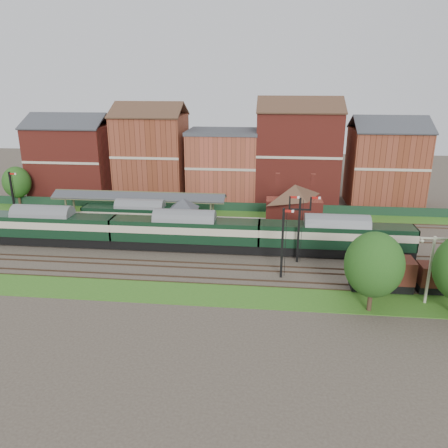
# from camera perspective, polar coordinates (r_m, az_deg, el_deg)

# --- Properties ---
(ground) EXTENTS (160.00, 160.00, 0.00)m
(ground) POSITION_cam_1_polar(r_m,az_deg,el_deg) (56.49, -2.89, -3.43)
(ground) COLOR #473D33
(ground) RESTS_ON ground
(grass_back) EXTENTS (90.00, 4.50, 0.06)m
(grass_back) POSITION_cam_1_polar(r_m,az_deg,el_deg) (71.43, -0.90, 1.33)
(grass_back) COLOR #2D6619
(grass_back) RESTS_ON ground
(grass_front) EXTENTS (90.00, 5.00, 0.06)m
(grass_front) POSITION_cam_1_polar(r_m,az_deg,el_deg) (45.74, -5.25, -8.96)
(grass_front) COLOR #2D6619
(grass_front) RESTS_ON ground
(fence) EXTENTS (90.00, 0.12, 1.50)m
(fence) POSITION_cam_1_polar(r_m,az_deg,el_deg) (73.13, -0.71, 2.33)
(fence) COLOR #193823
(fence) RESTS_ON ground
(platform) EXTENTS (55.00, 3.40, 1.00)m
(platform) POSITION_cam_1_polar(r_m,az_deg,el_deg) (66.22, -5.86, 0.28)
(platform) COLOR #2D2D2D
(platform) RESTS_ON ground
(signal_box) EXTENTS (5.40, 5.40, 6.00)m
(signal_box) POSITION_cam_1_polar(r_m,az_deg,el_deg) (58.95, -5.33, 0.74)
(signal_box) COLOR #536648
(signal_box) RESTS_ON ground
(brick_hut) EXTENTS (3.20, 2.64, 2.94)m
(brick_hut) POSITION_cam_1_polar(r_m,az_deg,el_deg) (58.57, 2.43, -1.37)
(brick_hut) COLOR brown
(brick_hut) RESTS_ON ground
(station_building) EXTENTS (8.10, 8.10, 5.90)m
(station_building) POSITION_cam_1_polar(r_m,az_deg,el_deg) (63.93, 9.14, 2.71)
(station_building) COLOR maroon
(station_building) RESTS_ON platform
(canopy) EXTENTS (26.00, 3.89, 4.08)m
(canopy) POSITION_cam_1_polar(r_m,az_deg,el_deg) (66.57, -11.05, 3.79)
(canopy) COLOR brown
(canopy) RESTS_ON platform
(semaphore_bracket) EXTENTS (3.60, 0.25, 8.18)m
(semaphore_bracket) POSITION_cam_1_polar(r_m,az_deg,el_deg) (52.03, 9.80, -0.20)
(semaphore_bracket) COLOR black
(semaphore_bracket) RESTS_ON ground
(semaphore_platform_end) EXTENTS (1.23, 0.25, 8.00)m
(semaphore_platform_end) POSITION_cam_1_polar(r_m,az_deg,el_deg) (73.02, -25.84, 3.21)
(semaphore_platform_end) COLOR black
(semaphore_platform_end) RESTS_ON ground
(semaphore_siding) EXTENTS (1.23, 0.25, 8.00)m
(semaphore_siding) POSITION_cam_1_polar(r_m,az_deg,el_deg) (47.85, 7.66, -2.37)
(semaphore_siding) COLOR black
(semaphore_siding) RESTS_ON ground
(yard_lamp) EXTENTS (2.60, 0.22, 7.00)m
(yard_lamp) POSITION_cam_1_polar(r_m,az_deg,el_deg) (46.39, 25.35, -4.98)
(yard_lamp) COLOR beige
(yard_lamp) RESTS_ON ground
(town_backdrop) EXTENTS (69.00, 10.00, 16.00)m
(town_backdrop) POSITION_cam_1_polar(r_m,az_deg,el_deg) (78.50, -0.24, 8.13)
(town_backdrop) COLOR maroon
(town_backdrop) RESTS_ON ground
(dmu_train) EXTENTS (56.71, 2.98, 4.36)m
(dmu_train) POSITION_cam_1_polar(r_m,az_deg,el_deg) (55.97, -5.12, -0.92)
(dmu_train) COLOR black
(dmu_train) RESTS_ON ground
(platform_railcar) EXTENTS (16.77, 2.64, 3.86)m
(platform_railcar) POSITION_cam_1_polar(r_m,az_deg,el_deg) (63.89, -10.82, 1.03)
(platform_railcar) COLOR black
(platform_railcar) RESTS_ON ground
(goods_van_a) EXTENTS (5.33, 2.31, 3.23)m
(goods_van_a) POSITION_cam_1_polar(r_m,az_deg,el_deg) (50.24, 26.94, -6.11)
(goods_van_a) COLOR black
(goods_van_a) RESTS_ON ground
(goods_van_b) EXTENTS (6.16, 2.67, 3.74)m
(goods_van_b) POSITION_cam_1_polar(r_m,az_deg,el_deg) (48.21, 19.93, -5.81)
(goods_van_b) COLOR black
(goods_van_b) RESTS_ON ground
(tree_far) EXTENTS (5.40, 5.40, 7.88)m
(tree_far) POSITION_cam_1_polar(r_m,az_deg,el_deg) (42.61, 19.00, -5.05)
(tree_far) COLOR #382619
(tree_far) RESTS_ON ground
(tree_back) EXTENTS (4.68, 4.68, 6.84)m
(tree_back) POSITION_cam_1_polar(r_m,az_deg,el_deg) (83.41, -25.45, 4.95)
(tree_back) COLOR #382619
(tree_back) RESTS_ON ground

